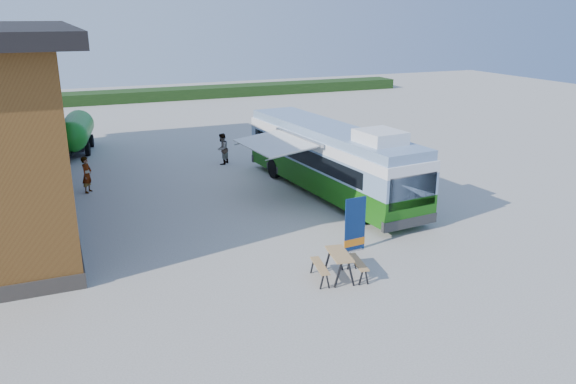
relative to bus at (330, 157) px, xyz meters
name	(u,v)px	position (x,y,z in m)	size (l,w,h in m)	color
ground	(284,254)	(-4.54, -5.54, -1.71)	(100.00, 100.00, 0.00)	#BCB7AD
hedge	(213,92)	(3.46, 32.46, -1.21)	(40.00, 3.00, 1.00)	#264419
bus	(330,157)	(0.00, 0.00, 0.00)	(3.52, 11.86, 3.59)	#1B7213
awning	(279,141)	(-2.40, 0.26, 0.91)	(2.80, 4.14, 0.50)	white
banner	(355,229)	(-2.15, -6.20, -0.91)	(0.85, 0.23, 1.96)	navy
picnic_table	(339,260)	(-3.66, -7.93, -1.07)	(1.73, 1.59, 0.86)	tan
person_a	(87,175)	(-10.24, 4.47, -0.87)	(0.62, 0.41, 1.69)	#999999
person_b	(222,149)	(-3.05, 6.97, -0.86)	(0.83, 0.65, 1.71)	#999999
slurry_tanker	(76,131)	(-10.24, 13.11, -0.45)	(2.38, 5.89, 2.19)	#177E1B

